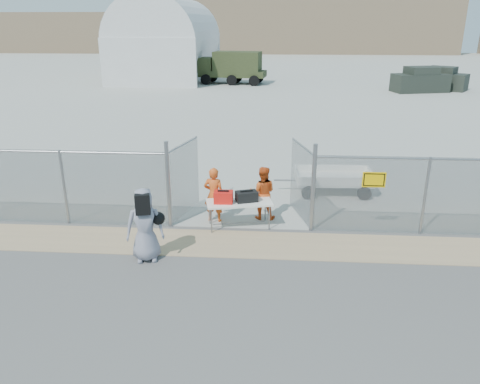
# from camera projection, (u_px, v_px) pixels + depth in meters

# --- Properties ---
(ground) EXTENTS (160.00, 160.00, 0.00)m
(ground) POSITION_uv_depth(u_px,v_px,m) (234.00, 262.00, 11.42)
(ground) COLOR #474545
(tarmac_inside) EXTENTS (160.00, 80.00, 0.01)m
(tarmac_inside) POSITION_uv_depth(u_px,v_px,m) (266.00, 75.00, 50.75)
(tarmac_inside) COLOR #A7A99F
(tarmac_inside) RESTS_ON ground
(dirt_strip) EXTENTS (44.00, 1.60, 0.01)m
(dirt_strip) POSITION_uv_depth(u_px,v_px,m) (237.00, 244.00, 12.35)
(dirt_strip) COLOR tan
(dirt_strip) RESTS_ON ground
(distant_hills) EXTENTS (140.00, 6.00, 9.00)m
(distant_hills) POSITION_uv_depth(u_px,v_px,m) (298.00, 27.00, 82.58)
(distant_hills) COLOR #7F684F
(distant_hills) RESTS_ON ground
(chain_link_fence) EXTENTS (40.00, 0.20, 2.20)m
(chain_link_fence) POSITION_uv_depth(u_px,v_px,m) (240.00, 192.00, 12.91)
(chain_link_fence) COLOR gray
(chain_link_fence) RESTS_ON ground
(quonset_hangar) EXTENTS (9.00, 18.00, 8.00)m
(quonset_hangar) POSITION_uv_depth(u_px,v_px,m) (169.00, 37.00, 48.16)
(quonset_hangar) COLOR silver
(quonset_hangar) RESTS_ON ground
(folding_table) EXTENTS (1.95, 1.12, 0.78)m
(folding_table) POSITION_uv_depth(u_px,v_px,m) (239.00, 214.00, 13.25)
(folding_table) COLOR white
(folding_table) RESTS_ON ground
(orange_bag) EXTENTS (0.53, 0.36, 0.33)m
(orange_bag) POSITION_uv_depth(u_px,v_px,m) (223.00, 197.00, 12.99)
(orange_bag) COLOR red
(orange_bag) RESTS_ON folding_table
(black_duffel) EXTENTS (0.67, 0.52, 0.29)m
(black_duffel) POSITION_uv_depth(u_px,v_px,m) (247.00, 196.00, 13.10)
(black_duffel) COLOR black
(black_duffel) RESTS_ON folding_table
(security_worker_left) EXTENTS (0.65, 0.48, 1.64)m
(security_worker_left) POSITION_uv_depth(u_px,v_px,m) (214.00, 195.00, 13.51)
(security_worker_left) COLOR #DA541B
(security_worker_left) RESTS_ON ground
(security_worker_right) EXTENTS (0.79, 0.62, 1.60)m
(security_worker_right) POSITION_uv_depth(u_px,v_px,m) (263.00, 193.00, 13.71)
(security_worker_right) COLOR #DA541B
(security_worker_right) RESTS_ON ground
(visitor) EXTENTS (1.01, 0.77, 1.85)m
(visitor) POSITION_uv_depth(u_px,v_px,m) (145.00, 225.00, 11.26)
(visitor) COLOR gray
(visitor) RESTS_ON ground
(utility_trailer) EXTENTS (3.41, 1.84, 0.81)m
(utility_trailer) POSITION_uv_depth(u_px,v_px,m) (333.00, 181.00, 15.97)
(utility_trailer) COLOR white
(utility_trailer) RESTS_ON ground
(military_truck) EXTENTS (6.35, 3.06, 2.91)m
(military_truck) POSITION_uv_depth(u_px,v_px,m) (232.00, 68.00, 43.24)
(military_truck) COLOR #313A1D
(military_truck) RESTS_ON ground
(parked_vehicle_near) EXTENTS (4.73, 2.97, 1.99)m
(parked_vehicle_near) POSITION_uv_depth(u_px,v_px,m) (420.00, 80.00, 38.36)
(parked_vehicle_near) COLOR #272E26
(parked_vehicle_near) RESTS_ON ground
(parked_vehicle_mid) EXTENTS (4.50, 3.82, 1.87)m
(parked_vehicle_mid) POSITION_uv_depth(u_px,v_px,m) (441.00, 78.00, 39.73)
(parked_vehicle_mid) COLOR #272E26
(parked_vehicle_mid) RESTS_ON ground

